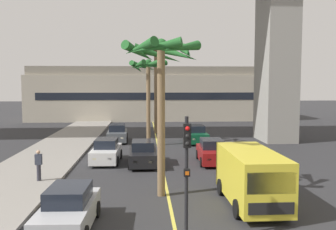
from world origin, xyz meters
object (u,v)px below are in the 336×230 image
palm_tree_mid_median (162,66)px  delivery_van (251,176)px  car_queue_second (196,135)px  palm_tree_near_median (156,62)px  pedestrian_near_crosswalk (39,165)px  car_queue_sixth (117,134)px  car_queue_third (106,151)px  palm_tree_far_median (148,74)px  traffic_light_median_near (187,163)px  car_queue_front (143,154)px  car_queue_fifth (212,152)px  car_queue_fourth (68,210)px

palm_tree_mid_median → delivery_van: bearing=-23.5°
car_queue_second → palm_tree_near_median: (-3.35, 6.74, 6.73)m
pedestrian_near_crosswalk → delivery_van: bearing=-22.4°
car_queue_second → pedestrian_near_crosswalk: (-10.09, -12.99, 0.28)m
car_queue_sixth → palm_tree_near_median: size_ratio=0.45×
car_queue_third → delivery_van: size_ratio=0.79×
palm_tree_far_median → traffic_light_median_near: bearing=-86.9°
car_queue_front → car_queue_fifth: 4.59m
delivery_van → pedestrian_near_crosswalk: size_ratio=3.25×
car_queue_front → pedestrian_near_crosswalk: size_ratio=2.54×
car_queue_second → car_queue_fifth: 8.40m
car_queue_front → palm_tree_mid_median: (0.94, -6.73, 5.33)m
palm_tree_near_median → palm_tree_mid_median: palm_tree_near_median is taller
car_queue_fourth → car_queue_sixth: size_ratio=1.00×
car_queue_second → palm_tree_far_median: palm_tree_far_median is taller
car_queue_second → car_queue_fourth: 20.76m
car_queue_fifth → palm_tree_mid_median: palm_tree_mid_median is taller
traffic_light_median_near → car_queue_front: bearing=97.0°
car_queue_fourth → car_queue_sixth: (0.25, 20.50, 0.00)m
pedestrian_near_crosswalk → palm_tree_far_median: bearing=63.3°
car_queue_fourth → car_queue_third: bearing=89.2°
traffic_light_median_near → palm_tree_mid_median: palm_tree_mid_median is taller
car_queue_second → pedestrian_near_crosswalk: size_ratio=2.55×
car_queue_second → delivery_van: delivery_van is taller
car_queue_third → palm_tree_mid_median: 10.00m
car_queue_third → car_queue_sixth: size_ratio=1.00×
car_queue_third → traffic_light_median_near: traffic_light_median_near is taller
car_queue_fourth → palm_tree_far_median: size_ratio=0.57×
car_queue_front → palm_tree_mid_median: size_ratio=0.57×
car_queue_second → traffic_light_median_near: size_ratio=0.98×
car_queue_fifth → palm_tree_near_median: bearing=102.2°
car_queue_third → palm_tree_far_median: (2.86, 6.47, 5.32)m
delivery_van → car_queue_fifth: bearing=90.8°
car_queue_fifth → traffic_light_median_near: 13.07m
car_queue_fifth → car_queue_sixth: 11.73m
delivery_van → traffic_light_median_near: (-3.20, -3.77, 1.43)m
delivery_van → palm_tree_far_median: 17.08m
car_queue_front → car_queue_second: same height
car_queue_sixth → traffic_light_median_near: traffic_light_median_near is taller
car_queue_front → car_queue_third: (-2.45, 1.02, 0.00)m
pedestrian_near_crosswalk → palm_tree_near_median: bearing=71.1°
car_queue_front → car_queue_fourth: (-2.61, -10.63, 0.00)m
delivery_van → car_queue_fourth: bearing=-162.7°
car_queue_front → delivery_van: bearing=-60.7°
car_queue_fourth → palm_tree_near_median: size_ratio=0.45×
car_queue_fifth → palm_tree_mid_median: size_ratio=0.57×
car_queue_second → palm_tree_far_median: bearing=-162.5°
car_queue_third → pedestrian_near_crosswalk: bearing=-120.0°
car_queue_sixth → delivery_van: (7.06, -18.22, 0.57)m
car_queue_front → palm_tree_near_median: 17.00m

